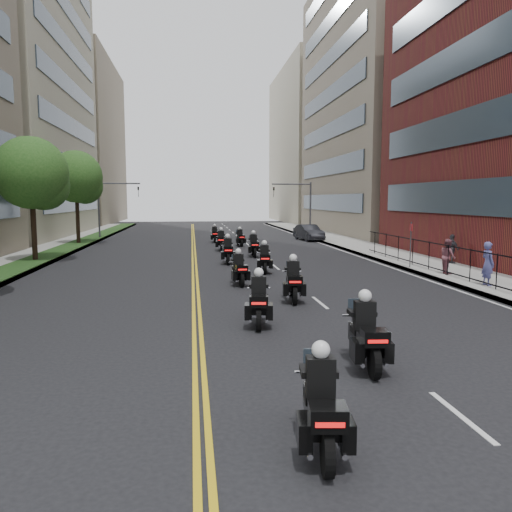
{
  "coord_description": "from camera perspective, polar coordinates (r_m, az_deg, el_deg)",
  "views": [
    {
      "loc": [
        -1.57,
        -8.08,
        3.91
      ],
      "look_at": [
        1.24,
        13.7,
        1.39
      ],
      "focal_mm": 35.0,
      "sensor_mm": 36.0,
      "label": 1
    }
  ],
  "objects": [
    {
      "name": "building_left_far",
      "position": [
        88.93,
        -21.07,
        11.98
      ],
      "size": [
        16.0,
        28.0,
        26.0
      ],
      "primitive_type": "cube",
      "color": "gray",
      "rests_on": "ground"
    },
    {
      "name": "motorcycle_2",
      "position": [
        15.55,
        0.32,
        -5.35
      ],
      "size": [
        0.73,
        2.41,
        1.78
      ],
      "rotation": [
        0.0,
        0.0,
        -0.13
      ],
      "color": "black",
      "rests_on": "ground"
    },
    {
      "name": "sidewalk_left",
      "position": [
        34.89,
        -24.69,
        -0.36
      ],
      "size": [
        4.0,
        90.0,
        0.15
      ],
      "primitive_type": "cube",
      "color": "gray",
      "rests_on": "ground"
    },
    {
      "name": "traffic_signal_left",
      "position": [
        50.71,
        -16.48,
        6.04
      ],
      "size": [
        4.09,
        0.2,
        5.6
      ],
      "color": "#3F3F44",
      "rests_on": "ground"
    },
    {
      "name": "motorcycle_8",
      "position": [
        37.96,
        -4.0,
        1.68
      ],
      "size": [
        0.61,
        2.39,
        1.76
      ],
      "rotation": [
        0.0,
        0.0,
        -0.07
      ],
      "color": "black",
      "rests_on": "ground"
    },
    {
      "name": "ground",
      "position": [
        9.11,
        3.51,
        -18.86
      ],
      "size": [
        160.0,
        160.0,
        0.0
      ],
      "primitive_type": "plane",
      "color": "black",
      "rests_on": "ground"
    },
    {
      "name": "motorcycle_5",
      "position": [
        26.5,
        0.97,
        -0.45
      ],
      "size": [
        0.66,
        2.34,
        1.73
      ],
      "rotation": [
        0.0,
        0.0,
        -0.1
      ],
      "color": "black",
      "rests_on": "ground"
    },
    {
      "name": "pedestrian_b",
      "position": [
        26.87,
        21.09,
        -0.03
      ],
      "size": [
        0.76,
        0.93,
        1.77
      ],
      "primitive_type": "imported",
      "rotation": [
        0.0,
        0.0,
        1.46
      ],
      "color": "#834753",
      "rests_on": "sidewalk_right"
    },
    {
      "name": "motorcycle_4",
      "position": [
        22.77,
        -1.97,
        -1.67
      ],
      "size": [
        0.6,
        2.25,
        1.66
      ],
      "rotation": [
        0.0,
        0.0,
        0.08
      ],
      "color": "black",
      "rests_on": "ground"
    },
    {
      "name": "motorcycle_9",
      "position": [
        41.37,
        -1.84,
        2.01
      ],
      "size": [
        0.6,
        2.19,
        1.62
      ],
      "rotation": [
        0.0,
        0.0,
        0.09
      ],
      "color": "black",
      "rests_on": "ground"
    },
    {
      "name": "motorcycle_0",
      "position": [
        8.14,
        7.45,
        -16.88
      ],
      "size": [
        0.7,
        2.32,
        1.72
      ],
      "rotation": [
        0.0,
        0.0,
        -0.13
      ],
      "color": "black",
      "rests_on": "ground"
    },
    {
      "name": "motorcycle_7",
      "position": [
        33.88,
        -0.27,
        1.12
      ],
      "size": [
        0.56,
        2.41,
        1.78
      ],
      "rotation": [
        0.0,
        0.0,
        -0.02
      ],
      "color": "black",
      "rests_on": "ground"
    },
    {
      "name": "pedestrian_a",
      "position": [
        23.94,
        24.97,
        -0.79
      ],
      "size": [
        0.5,
        0.73,
        1.92
      ],
      "primitive_type": "imported",
      "rotation": [
        0.0,
        0.0,
        1.64
      ],
      "color": "#4F5192",
      "rests_on": "sidewalk_right"
    },
    {
      "name": "building_right_far",
      "position": [
        89.58,
        7.79,
        12.31
      ],
      "size": [
        15.0,
        28.0,
        26.0
      ],
      "primitive_type": "cube",
      "color": "#A9A088",
      "rests_on": "ground"
    },
    {
      "name": "street_trees",
      "position": [
        28.34,
        -27.18,
        8.31
      ],
      "size": [
        4.4,
        38.4,
        7.98
      ],
      "color": "black",
      "rests_on": "ground"
    },
    {
      "name": "sidewalk_right",
      "position": [
        35.96,
        14.87,
        0.21
      ],
      "size": [
        4.0,
        90.0,
        0.15
      ],
      "primitive_type": "cube",
      "color": "gray",
      "rests_on": "ground"
    },
    {
      "name": "building_right_tan",
      "position": [
        61.64,
        15.41,
        16.68
      ],
      "size": [
        15.11,
        28.0,
        30.0
      ],
      "color": "gray",
      "rests_on": "ground"
    },
    {
      "name": "grass_strip",
      "position": [
        34.65,
        -23.43,
        -0.19
      ],
      "size": [
        2.0,
        90.0,
        0.04
      ],
      "primitive_type": "cube",
      "color": "#193A15",
      "rests_on": "sidewalk_left"
    },
    {
      "name": "motorcycle_6",
      "position": [
        30.33,
        -3.24,
        0.49
      ],
      "size": [
        0.57,
        2.45,
        1.81
      ],
      "rotation": [
        0.0,
        0.0,
        -0.04
      ],
      "color": "black",
      "rests_on": "ground"
    },
    {
      "name": "parked_sedan",
      "position": [
        47.45,
        6.04,
        2.69
      ],
      "size": [
        2.21,
        4.73,
        1.5
      ],
      "primitive_type": "imported",
      "rotation": [
        0.0,
        0.0,
        0.14
      ],
      "color": "black",
      "rests_on": "ground"
    },
    {
      "name": "traffic_signal_right",
      "position": [
        51.3,
        5.19,
        6.28
      ],
      "size": [
        4.09,
        0.2,
        5.6
      ],
      "color": "#3F3F44",
      "rests_on": "ground"
    },
    {
      "name": "motorcycle_10",
      "position": [
        45.21,
        -4.74,
        2.4
      ],
      "size": [
        0.52,
        2.25,
        1.66
      ],
      "rotation": [
        0.0,
        0.0,
        -0.01
      ],
      "color": "black",
      "rests_on": "ground"
    },
    {
      "name": "motorcycle_1",
      "position": [
        11.99,
        12.42,
        -9.04
      ],
      "size": [
        0.67,
        2.46,
        1.82
      ],
      "rotation": [
        0.0,
        0.0,
        -0.09
      ],
      "color": "black",
      "rests_on": "ground"
    },
    {
      "name": "motorcycle_3",
      "position": [
        19.23,
        4.28,
        -3.04
      ],
      "size": [
        0.73,
        2.44,
        1.8
      ],
      "rotation": [
        0.0,
        0.0,
        -0.13
      ],
      "color": "black",
      "rests_on": "ground"
    },
    {
      "name": "pedestrian_c",
      "position": [
        31.31,
        21.47,
        0.77
      ],
      "size": [
        0.69,
        1.08,
        1.71
      ],
      "primitive_type": "imported",
      "rotation": [
        0.0,
        0.0,
        1.87
      ],
      "color": "#414149",
      "rests_on": "sidewalk_right"
    },
    {
      "name": "iron_fence",
      "position": [
        23.88,
        24.5,
        -1.27
      ],
      "size": [
        0.05,
        28.0,
        1.5
      ],
      "color": "black",
      "rests_on": "sidewalk_right"
    }
  ]
}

